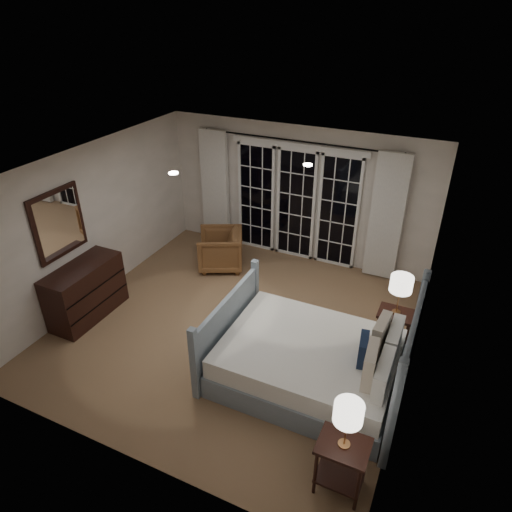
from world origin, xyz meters
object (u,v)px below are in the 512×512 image
at_px(bed, 313,361).
at_px(lamp_right, 401,284).
at_px(nightstand_left, 342,460).
at_px(lamp_left, 348,413).
at_px(armchair, 220,249).
at_px(dresser, 86,291).
at_px(nightstand_right, 394,325).

distance_m(bed, lamp_right, 1.56).
distance_m(nightstand_left, lamp_left, 0.65).
distance_m(armchair, dresser, 2.46).
relative_size(lamp_right, dresser, 0.47).
distance_m(lamp_right, armchair, 3.49).
height_order(nightstand_left, dresser, dresser).
bearing_deg(nightstand_left, lamp_left, 0.00).
bearing_deg(nightstand_left, lamp_right, 88.37).
bearing_deg(armchair, bed, 24.55).
relative_size(lamp_right, armchair, 0.74).
bearing_deg(lamp_right, bed, -125.70).
bearing_deg(lamp_left, dresser, 164.92).
xyz_separation_m(lamp_left, lamp_right, (0.07, 2.42, -0.01)).
relative_size(lamp_left, dresser, 0.43).
xyz_separation_m(nightstand_left, lamp_left, (0.00, 0.00, 0.65)).
xyz_separation_m(bed, nightstand_left, (0.73, -1.30, 0.09)).
distance_m(nightstand_right, dresser, 4.61).
xyz_separation_m(nightstand_left, lamp_right, (0.07, 2.42, 0.64)).
bearing_deg(nightstand_right, lamp_left, -91.63).
distance_m(lamp_left, lamp_right, 2.42).
bearing_deg(dresser, lamp_left, -15.08).
xyz_separation_m(lamp_right, dresser, (-4.44, -1.24, -0.63)).
bearing_deg(bed, dresser, -178.13).
bearing_deg(dresser, lamp_right, 15.54).
relative_size(nightstand_left, armchair, 0.83).
height_order(lamp_left, dresser, lamp_left).
distance_m(lamp_right, dresser, 4.66).
bearing_deg(armchair, nightstand_left, 17.97).
xyz_separation_m(nightstand_right, armchair, (-3.28, 0.94, -0.04)).
bearing_deg(dresser, bed, 1.87).
relative_size(nightstand_left, lamp_left, 1.20).
height_order(nightstand_left, armchair, armchair).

